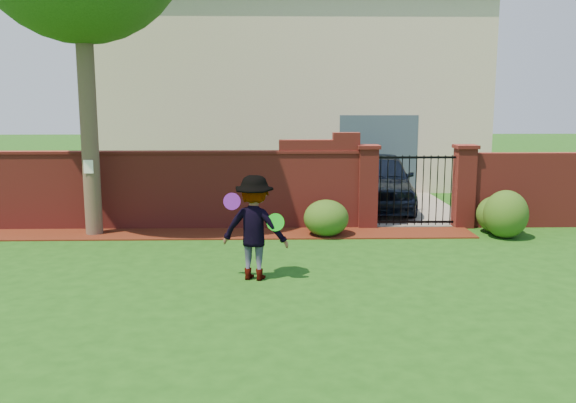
{
  "coord_description": "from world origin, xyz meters",
  "views": [
    {
      "loc": [
        0.25,
        -9.65,
        2.93
      ],
      "look_at": [
        0.53,
        1.4,
        1.05
      ],
      "focal_mm": 38.25,
      "sensor_mm": 36.0,
      "label": 1
    }
  ],
  "objects_px": {
    "man": "(254,228)",
    "frisbee_purple": "(232,201)",
    "frisbee_green": "(275,222)",
    "car": "(379,181)"
  },
  "relations": [
    {
      "from": "car",
      "to": "frisbee_green",
      "type": "relative_size",
      "value": 15.35
    },
    {
      "from": "car",
      "to": "man",
      "type": "xyz_separation_m",
      "value": [
        -3.11,
        -6.25,
        0.11
      ]
    },
    {
      "from": "car",
      "to": "frisbee_green",
      "type": "height_order",
      "value": "car"
    },
    {
      "from": "car",
      "to": "frisbee_purple",
      "type": "relative_size",
      "value": 16.14
    },
    {
      "from": "frisbee_purple",
      "to": "frisbee_green",
      "type": "height_order",
      "value": "frisbee_purple"
    },
    {
      "from": "frisbee_purple",
      "to": "frisbee_green",
      "type": "bearing_deg",
      "value": 0.89
    },
    {
      "from": "man",
      "to": "frisbee_green",
      "type": "xyz_separation_m",
      "value": [
        0.35,
        -0.16,
        0.13
      ]
    },
    {
      "from": "man",
      "to": "frisbee_purple",
      "type": "xyz_separation_m",
      "value": [
        -0.33,
        -0.17,
        0.47
      ]
    },
    {
      "from": "car",
      "to": "frisbee_purple",
      "type": "bearing_deg",
      "value": -111.86
    },
    {
      "from": "frisbee_green",
      "to": "man",
      "type": "bearing_deg",
      "value": 154.86
    }
  ]
}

